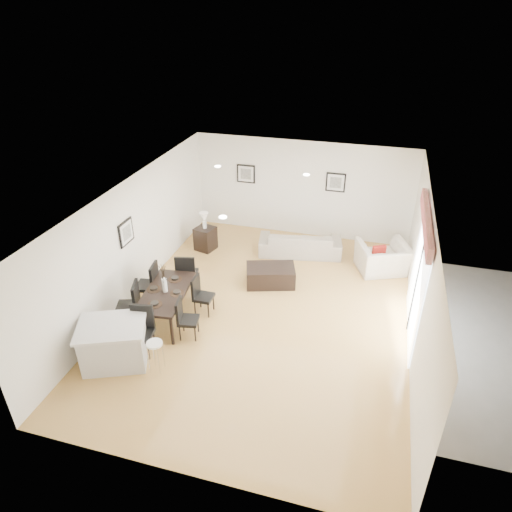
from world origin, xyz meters
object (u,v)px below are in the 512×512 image
(kitchen_island, at_px, (114,343))
(armchair, at_px, (382,258))
(dining_table, at_px, (166,294))
(dining_chair_enear, at_px, (184,316))
(bar_stool, at_px, (155,347))
(dining_chair_wnear, at_px, (131,303))
(dining_chair_foot, at_px, (187,272))
(dining_chair_wfar, at_px, (150,282))
(dining_chair_head, at_px, (142,327))
(sofa, at_px, (300,243))
(dining_chair_efar, at_px, (200,293))
(coffee_table, at_px, (270,275))
(side_table, at_px, (205,239))

(kitchen_island, bearing_deg, armchair, 22.31)
(dining_table, relative_size, kitchen_island, 1.18)
(dining_table, bearing_deg, dining_chair_enear, -42.50)
(kitchen_island, distance_m, bar_stool, 0.84)
(bar_stool, bearing_deg, dining_chair_wnear, 134.58)
(dining_table, bearing_deg, kitchen_island, -110.38)
(dining_chair_foot, bearing_deg, dining_chair_enear, 98.71)
(armchair, xyz_separation_m, dining_chair_wfar, (-4.84, -2.76, 0.18))
(dining_chair_head, bearing_deg, dining_chair_wfar, 102.32)
(dining_chair_head, bearing_deg, sofa, 55.70)
(dining_table, height_order, dining_chair_wfar, dining_chair_wfar)
(dining_table, xyz_separation_m, dining_chair_efar, (0.59, 0.42, -0.14))
(dining_chair_efar, bearing_deg, dining_table, 125.78)
(dining_chair_efar, bearing_deg, coffee_table, -37.59)
(dining_chair_wnear, height_order, kitchen_island, dining_chair_wnear)
(dining_chair_enear, bearing_deg, bar_stool, 162.32)
(dining_chair_wnear, relative_size, kitchen_island, 0.68)
(sofa, xyz_separation_m, dining_chair_foot, (-2.13, -2.52, 0.24))
(dining_chair_wnear, bearing_deg, dining_table, 106.02)
(dining_chair_enear, relative_size, dining_chair_foot, 0.87)
(armchair, height_order, kitchen_island, kitchen_island)
(dining_table, xyz_separation_m, side_table, (-0.34, 3.09, -0.31))
(dining_chair_enear, xyz_separation_m, side_table, (-0.93, 3.52, -0.17))
(sofa, height_order, dining_chair_head, dining_chair_head)
(sofa, relative_size, kitchen_island, 1.46)
(dining_chair_efar, xyz_separation_m, dining_chair_head, (-0.60, -1.44, 0.06))
(sofa, height_order, dining_table, dining_table)
(dining_chair_efar, height_order, side_table, dining_chair_efar)
(coffee_table, height_order, kitchen_island, kitchen_island)
(armchair, xyz_separation_m, kitchen_island, (-4.63, -4.64, 0.05))
(coffee_table, bearing_deg, armchair, 9.89)
(bar_stool, bearing_deg, dining_chair_foot, 100.38)
(armchair, bearing_deg, coffee_table, 4.18)
(dining_chair_enear, relative_size, dining_chair_head, 0.88)
(dining_chair_foot, bearing_deg, kitchen_island, 68.52)
(dining_chair_head, bearing_deg, dining_chair_wnear, 122.84)
(bar_stool, bearing_deg, dining_chair_head, 138.16)
(sofa, bearing_deg, bar_stool, 61.10)
(coffee_table, bearing_deg, dining_table, -149.96)
(dining_chair_wfar, height_order, bar_stool, dining_chair_wfar)
(dining_chair_wfar, distance_m, dining_chair_head, 1.56)
(dining_chair_wfar, distance_m, dining_chair_enear, 1.45)
(dining_chair_wnear, bearing_deg, bar_stool, 26.84)
(armchair, bearing_deg, side_table, -21.79)
(dining_chair_wfar, bearing_deg, coffee_table, 113.45)
(armchair, distance_m, dining_chair_head, 6.00)
(dining_chair_wnear, xyz_separation_m, dining_chair_wfar, (0.00, 0.82, -0.01))
(dining_chair_wnear, bearing_deg, dining_chair_head, 24.09)
(armchair, bearing_deg, bar_stool, 27.83)
(dining_chair_wfar, bearing_deg, side_table, 166.15)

